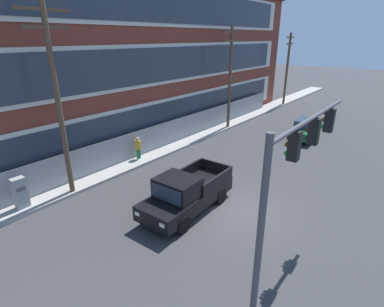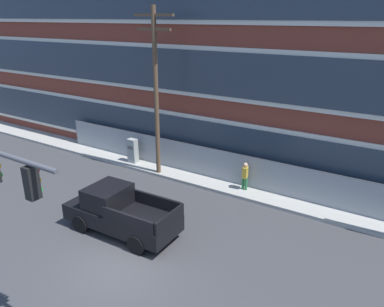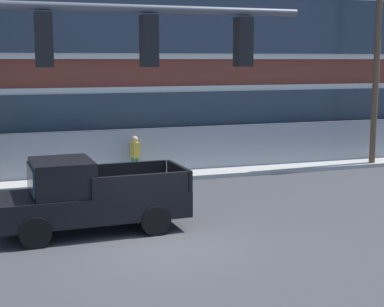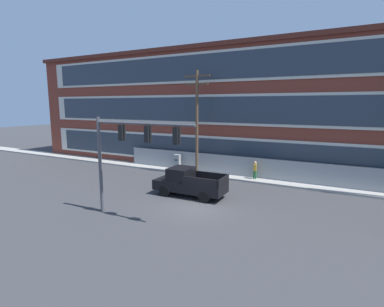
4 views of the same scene
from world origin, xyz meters
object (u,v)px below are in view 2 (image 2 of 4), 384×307
(utility_pole_near_corner, at_px, (156,87))
(pedestrian_near_cabinet, at_px, (245,175))
(pickup_truck_black, at_px, (119,212))
(electrical_cabinet, at_px, (133,152))

(utility_pole_near_corner, xyz_separation_m, pedestrian_near_cabinet, (5.31, 0.61, -4.24))
(utility_pole_near_corner, relative_size, pedestrian_near_cabinet, 5.60)
(pickup_truck_black, height_order, pedestrian_near_cabinet, pickup_truck_black)
(pickup_truck_black, distance_m, pedestrian_near_cabinet, 7.11)
(pickup_truck_black, height_order, electrical_cabinet, pickup_truck_black)
(pickup_truck_black, relative_size, utility_pole_near_corner, 0.56)
(utility_pole_near_corner, bearing_deg, pickup_truck_black, -67.72)
(utility_pole_near_corner, height_order, electrical_cabinet, utility_pole_near_corner)
(electrical_cabinet, relative_size, pedestrian_near_cabinet, 1.00)
(utility_pole_near_corner, distance_m, pedestrian_near_cabinet, 6.83)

